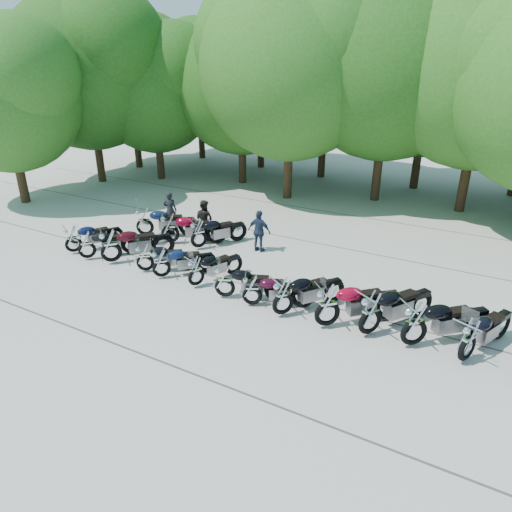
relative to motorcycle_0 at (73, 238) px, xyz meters
The scene contains 32 objects.
ground 7.35m from the motorcycle_0, ahead, with size 90.00×90.00×0.00m, color #A5A095.
tree_0 15.57m from the motorcycle_0, 123.28° to the left, with size 7.50×7.50×9.21m.
tree_1 12.46m from the motorcycle_0, 114.06° to the left, with size 6.97×6.97×8.55m.
tree_2 13.10m from the motorcycle_0, 89.79° to the left, with size 7.31×7.31×8.97m.
tree_3 12.63m from the motorcycle_0, 70.67° to the left, with size 8.70×8.70×10.67m.
tree_4 15.92m from the motorcycle_0, 57.87° to the left, with size 9.13×9.13×11.20m.
tree_5 18.33m from the motorcycle_0, 46.58° to the left, with size 9.04×9.04×11.10m.
tree_9 18.74m from the motorcycle_0, 110.16° to the left, with size 7.59×7.59×9.32m.
tree_10 17.15m from the motorcycle_0, 93.47° to the left, with size 7.78×7.78×9.55m.
tree_11 16.92m from the motorcycle_0, 77.39° to the left, with size 7.56×7.56×9.28m.
tree_12 18.98m from the motorcycle_0, 60.15° to the left, with size 7.88×7.88×9.67m.
tree_16 9.38m from the motorcycle_0, 155.80° to the left, with size 6.97×6.97×8.55m.
tree_17 12.42m from the motorcycle_0, 131.36° to the left, with size 8.31×8.31×10.20m.
motorcycle_0 is the anchor object (origin of this frame).
motorcycle_1 0.91m from the motorcycle_0, 10.11° to the right, with size 0.66×2.16×1.22m, color black, non-canonical shape.
motorcycle_2 1.93m from the motorcycle_0, ahead, with size 0.78×2.55×1.44m, color black, non-canonical shape.
motorcycle_3 3.46m from the motorcycle_0, ahead, with size 0.63×2.06×1.16m, color black, non-canonical shape.
motorcycle_4 4.25m from the motorcycle_0, ahead, with size 0.64×2.11×1.19m, color #0D193B, non-canonical shape.
motorcycle_5 5.61m from the motorcycle_0, ahead, with size 0.63×2.06×1.16m, color black, non-canonical shape.
motorcycle_6 6.82m from the motorcycle_0, ahead, with size 0.66×2.17×1.23m, color black, non-canonical shape.
motorcycle_7 7.79m from the motorcycle_0, ahead, with size 0.62×2.05×1.16m, color #310618, non-canonical shape.
motorcycle_8 8.82m from the motorcycle_0, ahead, with size 0.72×2.36×1.33m, color black, non-canonical shape.
motorcycle_9 10.12m from the motorcycle_0, ahead, with size 0.78×2.55×1.44m, color maroon, non-canonical shape.
motorcycle_10 11.23m from the motorcycle_0, ahead, with size 0.78×2.57×1.45m, color black, non-canonical shape.
motorcycle_11 12.34m from the motorcycle_0, ahead, with size 0.77×2.53×1.43m, color black, non-canonical shape.
motorcycle_12 13.58m from the motorcycle_0, ahead, with size 0.71×2.32×1.31m, color black, non-canonical shape.
motorcycle_14 2.86m from the motorcycle_0, 66.38° to the left, with size 0.75×2.48×1.40m, color #0B1732, non-canonical shape.
motorcycle_15 3.58m from the motorcycle_0, 44.16° to the left, with size 0.76×2.49×1.41m, color maroon, non-canonical shape.
motorcycle_16 4.65m from the motorcycle_0, 34.52° to the left, with size 0.71×2.34×1.32m, color black, non-canonical shape.
rider_0 4.22m from the motorcycle_0, 70.91° to the left, with size 0.58×0.38×1.59m, color black.
rider_1 4.98m from the motorcycle_0, 47.28° to the left, with size 0.78×0.61×1.61m, color black.
rider_2 6.93m from the motorcycle_0, 30.92° to the left, with size 0.94×0.39×1.60m, color #202C43.
Camera 1 is at (6.33, -9.80, 6.74)m, focal length 32.00 mm.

